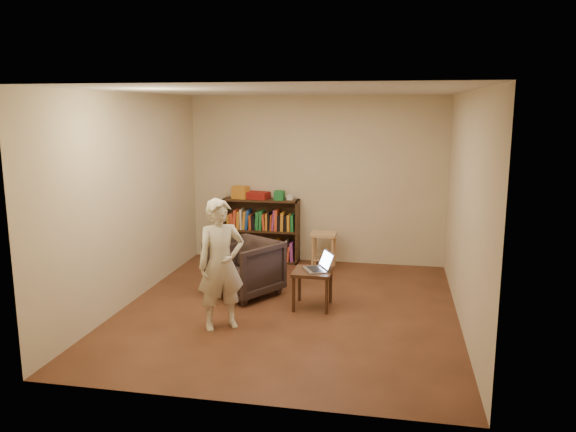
% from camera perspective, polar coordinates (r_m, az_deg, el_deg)
% --- Properties ---
extents(floor, '(4.50, 4.50, 0.00)m').
position_cam_1_polar(floor, '(6.93, 0.08, -9.44)').
color(floor, '#412315').
rests_on(floor, ground).
extents(ceiling, '(4.50, 4.50, 0.00)m').
position_cam_1_polar(ceiling, '(6.49, 0.09, 12.60)').
color(ceiling, silver).
rests_on(ceiling, wall_back).
extents(wall_back, '(4.00, 0.00, 4.00)m').
position_cam_1_polar(wall_back, '(8.78, 2.87, 3.66)').
color(wall_back, beige).
rests_on(wall_back, floor).
extents(wall_left, '(0.00, 4.50, 4.50)m').
position_cam_1_polar(wall_left, '(7.23, -15.68, 1.69)').
color(wall_left, beige).
rests_on(wall_left, floor).
extents(wall_right, '(0.00, 4.50, 4.50)m').
position_cam_1_polar(wall_right, '(6.52, 17.62, 0.60)').
color(wall_right, beige).
rests_on(wall_right, floor).
extents(bookshelf, '(1.20, 0.30, 1.00)m').
position_cam_1_polar(bookshelf, '(8.94, -2.71, -1.81)').
color(bookshelf, black).
rests_on(bookshelf, floor).
extents(box_yellow, '(0.27, 0.22, 0.20)m').
position_cam_1_polar(box_yellow, '(8.89, -4.85, 2.41)').
color(box_yellow, orange).
rests_on(box_yellow, bookshelf).
extents(red_cloth, '(0.37, 0.30, 0.11)m').
position_cam_1_polar(red_cloth, '(8.85, -3.04, 2.11)').
color(red_cloth, maroon).
rests_on(red_cloth, bookshelf).
extents(box_green, '(0.15, 0.15, 0.14)m').
position_cam_1_polar(box_green, '(8.72, -0.88, 2.11)').
color(box_green, '#1C6C31').
rests_on(box_green, bookshelf).
extents(box_white, '(0.11, 0.11, 0.08)m').
position_cam_1_polar(box_white, '(8.74, 0.25, 1.90)').
color(box_white, silver).
rests_on(box_white, bookshelf).
extents(stool, '(0.38, 0.38, 0.55)m').
position_cam_1_polar(stool, '(8.53, 3.66, -2.40)').
color(stool, '#AC8353').
rests_on(stool, floor).
extents(armchair, '(1.09, 1.10, 0.73)m').
position_cam_1_polar(armchair, '(7.34, -4.49, -5.28)').
color(armchair, '#2B221D').
rests_on(armchair, floor).
extents(side_table, '(0.46, 0.46, 0.47)m').
position_cam_1_polar(side_table, '(6.87, 2.52, -6.17)').
color(side_table, black).
rests_on(side_table, floor).
extents(laptop, '(0.42, 0.42, 0.23)m').
position_cam_1_polar(laptop, '(6.85, 3.22, -5.06)').
color(laptop, '#A6A6AA').
rests_on(laptop, side_table).
extents(person, '(0.63, 0.58, 1.45)m').
position_cam_1_polar(person, '(6.20, -6.82, -4.92)').
color(person, beige).
rests_on(person, floor).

